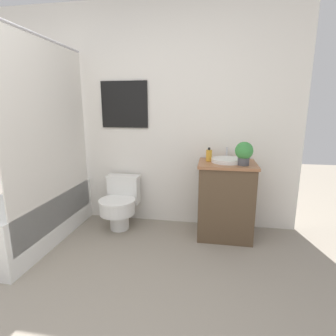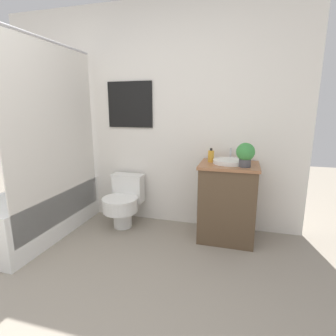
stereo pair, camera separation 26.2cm
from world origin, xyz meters
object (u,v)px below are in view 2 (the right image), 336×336
soap_bottle (211,156)px  potted_plant (245,154)px  sink (229,161)px  toilet (124,201)px

soap_bottle → potted_plant: size_ratio=0.63×
sink → toilet: bearing=-178.5°
toilet → potted_plant: bearing=-4.1°
sink → potted_plant: potted_plant is taller
soap_bottle → potted_plant: (0.34, -0.15, 0.07)m
sink → potted_plant: (0.15, -0.13, 0.11)m
toilet → soap_bottle: soap_bottle is taller
sink → potted_plant: bearing=-40.5°
toilet → sink: (1.18, 0.03, 0.53)m
toilet → potted_plant: potted_plant is taller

